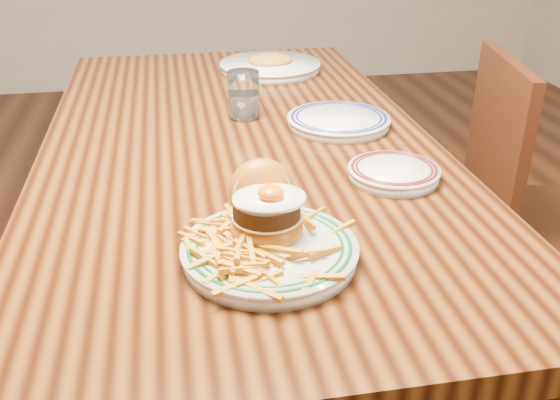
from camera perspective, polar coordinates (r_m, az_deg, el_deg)
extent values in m
plane|color=black|center=(1.81, -3.04, -17.07)|extent=(6.00, 6.00, 0.00)
cube|color=black|center=(1.40, -3.76, 4.75)|extent=(0.85, 1.60, 0.05)
cylinder|color=black|center=(2.24, -15.12, 2.11)|extent=(0.07, 0.07, 0.70)
cylinder|color=black|center=(2.28, 3.41, 3.55)|extent=(0.07, 0.07, 0.70)
cube|color=#3E1C0D|center=(1.88, 23.47, -1.94)|extent=(0.48, 0.48, 0.04)
cube|color=#3E1C0D|center=(1.72, 19.21, 4.99)|extent=(0.11, 0.40, 0.44)
cylinder|color=#3E1C0D|center=(2.07, 16.24, -4.92)|extent=(0.04, 0.04, 0.40)
cylinder|color=#3E1C0D|center=(1.80, 18.86, -10.77)|extent=(0.04, 0.04, 0.40)
cylinder|color=silver|center=(0.93, -0.95, -4.97)|extent=(0.26, 0.26, 0.02)
cylinder|color=silver|center=(0.93, -0.96, -4.28)|extent=(0.27, 0.27, 0.01)
torus|color=#0D4D1F|center=(0.93, -0.96, -4.19)|extent=(0.25, 0.25, 0.01)
torus|color=#0D4D1F|center=(0.93, -0.96, -4.19)|extent=(0.22, 0.22, 0.01)
ellipsoid|color=#AD5F16|center=(0.95, -1.21, -2.51)|extent=(0.11, 0.11, 0.05)
cylinder|color=beige|center=(0.94, -1.22, -1.52)|extent=(0.11, 0.11, 0.00)
cylinder|color=black|center=(0.93, -1.23, -0.71)|extent=(0.10, 0.10, 0.03)
ellipsoid|color=white|center=(0.92, -0.99, 0.15)|extent=(0.11, 0.09, 0.01)
ellipsoid|color=#FB5905|center=(0.92, -0.86, 0.68)|extent=(0.04, 0.04, 0.02)
ellipsoid|color=#AD5F16|center=(0.99, -1.67, 0.83)|extent=(0.11, 0.09, 0.12)
cylinder|color=beige|center=(0.97, -1.56, 0.30)|extent=(0.10, 0.04, 0.09)
cylinder|color=silver|center=(1.21, 10.33, 2.26)|extent=(0.17, 0.17, 0.02)
cylinder|color=silver|center=(1.20, 10.38, 2.78)|extent=(0.17, 0.17, 0.01)
torus|color=#531315|center=(1.20, 10.39, 2.87)|extent=(0.16, 0.16, 0.01)
torus|color=#531315|center=(1.20, 10.39, 2.87)|extent=(0.15, 0.15, 0.01)
cube|color=silver|center=(1.22, 11.11, 3.08)|extent=(0.08, 0.09, 0.00)
cylinder|color=silver|center=(1.46, 5.37, 7.05)|extent=(0.23, 0.23, 0.02)
cylinder|color=silver|center=(1.46, 5.39, 7.49)|extent=(0.24, 0.24, 0.01)
torus|color=#101B53|center=(1.46, 5.40, 7.55)|extent=(0.22, 0.22, 0.01)
torus|color=#101B53|center=(1.46, 5.40, 7.55)|extent=(0.20, 0.20, 0.01)
cylinder|color=white|center=(1.50, -3.35, 9.58)|extent=(0.08, 0.08, 0.11)
cylinder|color=silver|center=(1.51, -3.33, 8.63)|extent=(0.06, 0.06, 0.05)
cylinder|color=silver|center=(1.91, -0.90, 11.97)|extent=(0.29, 0.29, 0.02)
cylinder|color=silver|center=(1.90, -0.91, 12.38)|extent=(0.30, 0.30, 0.01)
ellipsoid|color=#BF8036|center=(1.90, -0.91, 12.66)|extent=(0.13, 0.11, 0.04)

